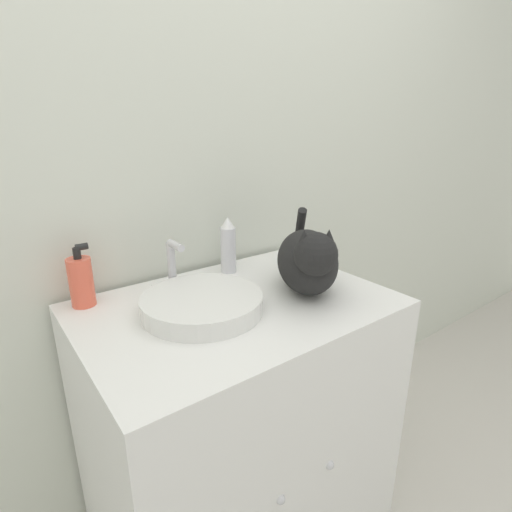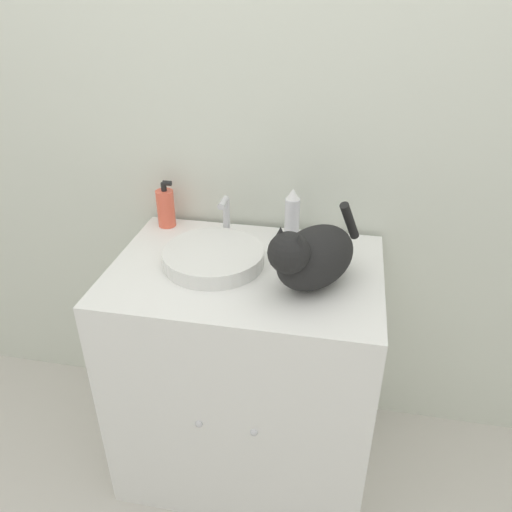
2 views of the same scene
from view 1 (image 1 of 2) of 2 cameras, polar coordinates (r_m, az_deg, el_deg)
name	(u,v)px [view 1 (image 1 of 2)]	position (r m, az deg, el deg)	size (l,w,h in m)	color
wall_back	(173,147)	(1.31, -11.77, 15.00)	(6.00, 0.05, 2.50)	silver
vanity_cabinet	(239,426)	(1.36, -2.41, -23.09)	(0.85, 0.61, 0.85)	white
sink_basin	(202,304)	(1.07, -7.69, -6.76)	(0.32, 0.32, 0.05)	white
faucet	(173,271)	(1.19, -11.79, -2.04)	(0.13, 0.09, 0.16)	silver
cat	(308,260)	(1.16, 7.48, -0.54)	(0.30, 0.35, 0.22)	black
soap_bottle	(81,281)	(1.18, -23.70, -3.29)	(0.06, 0.06, 0.17)	#EF6047
spray_bottle	(228,246)	(1.31, -4.00, 1.48)	(0.05, 0.05, 0.19)	silver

